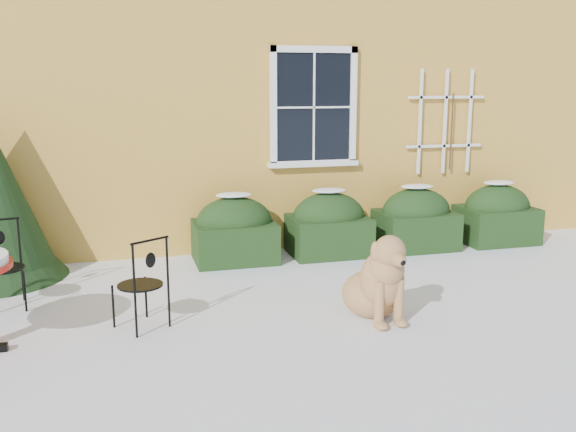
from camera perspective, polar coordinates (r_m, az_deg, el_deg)
name	(u,v)px	position (r m, az deg, el deg)	size (l,w,h in m)	color
ground	(316,329)	(6.23, 2.48, -9.97)	(80.00, 80.00, 0.00)	white
house	(204,33)	(12.66, -7.50, 15.80)	(12.40, 8.40, 6.40)	gold
hedge_row	(373,223)	(8.96, 7.57, -0.60)	(4.95, 0.80, 0.91)	black
patio_chair_near	(142,283)	(6.24, -12.81, -5.82)	(0.55, 0.55, 0.90)	black
patio_chair_far	(2,265)	(7.27, -24.10, -3.98)	(0.47, 0.47, 0.92)	black
dog	(378,283)	(6.40, 8.05, -5.94)	(0.64, 1.04, 0.92)	tan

